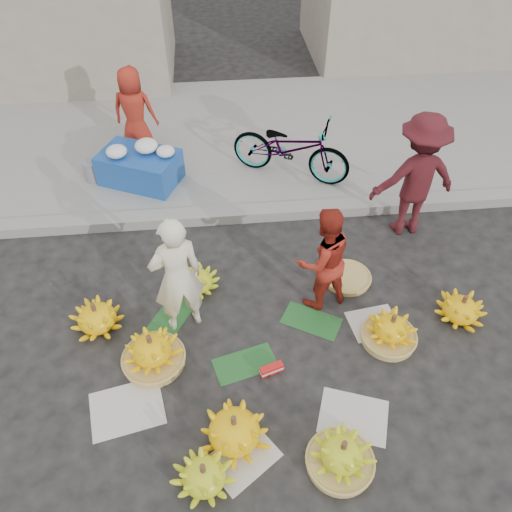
{
  "coord_description": "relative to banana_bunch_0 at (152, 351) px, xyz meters",
  "views": [
    {
      "loc": [
        -0.27,
        -3.18,
        4.5
      ],
      "look_at": [
        0.1,
        0.7,
        0.7
      ],
      "focal_mm": 35.0,
      "sensor_mm": 36.0,
      "label": 1
    }
  ],
  "objects": [
    {
      "name": "ground",
      "position": [
        1.05,
        0.08,
        -0.19
      ],
      "size": [
        80.0,
        80.0,
        0.0
      ],
      "primitive_type": "plane",
      "color": "black",
      "rests_on": "ground"
    },
    {
      "name": "curb",
      "position": [
        1.05,
        2.28,
        -0.12
      ],
      "size": [
        40.0,
        0.25,
        0.15
      ],
      "primitive_type": "cube",
      "color": "gray",
      "rests_on": "ground"
    },
    {
      "name": "sidewalk",
      "position": [
        1.05,
        4.38,
        -0.13
      ],
      "size": [
        40.0,
        4.0,
        0.12
      ],
      "primitive_type": "cube",
      "color": "gray",
      "rests_on": "ground"
    },
    {
      "name": "newspaper_scatter",
      "position": [
        1.05,
        -0.72,
        -0.19
      ],
      "size": [
        3.2,
        1.8,
        0.0
      ],
      "primitive_type": null,
      "color": "silver",
      "rests_on": "ground"
    },
    {
      "name": "banana_leaves",
      "position": [
        0.95,
        0.28,
        -0.19
      ],
      "size": [
        2.0,
        1.0,
        0.0
      ],
      "primitive_type": null,
      "color": "#1A4E21",
      "rests_on": "ground"
    },
    {
      "name": "banana_bunch_0",
      "position": [
        0.0,
        0.0,
        0.0
      ],
      "size": [
        0.65,
        0.65,
        0.45
      ],
      "rotation": [
        0.0,
        0.0,
        -0.01
      ],
      "color": "tan",
      "rests_on": "ground"
    },
    {
      "name": "banana_bunch_1",
      "position": [
        0.5,
        -1.3,
        -0.05
      ],
      "size": [
        0.63,
        0.63,
        0.33
      ],
      "rotation": [
        0.0,
        0.0,
        -0.25
      ],
      "color": "#AAC61C",
      "rests_on": "ground"
    },
    {
      "name": "banana_bunch_2",
      "position": [
        0.79,
        -0.94,
        -0.01
      ],
      "size": [
        0.7,
        0.7,
        0.41
      ],
      "rotation": [
        0.0,
        0.0,
        0.04
      ],
      "color": "yellow",
      "rests_on": "ground"
    },
    {
      "name": "banana_bunch_3",
      "position": [
        1.72,
        -1.26,
        -0.01
      ],
      "size": [
        0.66,
        0.66,
        0.42
      ],
      "rotation": [
        0.0,
        0.0,
        -0.32
      ],
      "color": "tan",
      "rests_on": "ground"
    },
    {
      "name": "banana_bunch_4",
      "position": [
        2.55,
        0.04,
        -0.02
      ],
      "size": [
        0.59,
        0.59,
        0.42
      ],
      "rotation": [
        0.0,
        0.0,
        -0.06
      ],
      "color": "tan",
      "rests_on": "ground"
    },
    {
      "name": "banana_bunch_5",
      "position": [
        3.44,
        0.28,
        -0.04
      ],
      "size": [
        0.71,
        0.71,
        0.35
      ],
      "rotation": [
        0.0,
        0.0,
        -0.34
      ],
      "color": "yellow",
      "rests_on": "ground"
    },
    {
      "name": "banana_bunch_6",
      "position": [
        -0.64,
        0.55,
        -0.03
      ],
      "size": [
        0.78,
        0.78,
        0.37
      ],
      "rotation": [
        0.0,
        0.0,
        -0.42
      ],
      "color": "yellow",
      "rests_on": "ground"
    },
    {
      "name": "banana_bunch_7",
      "position": [
        0.48,
        1.02,
        -0.05
      ],
      "size": [
        0.65,
        0.65,
        0.32
      ],
      "rotation": [
        0.0,
        0.0,
        -0.38
      ],
      "color": "#AAC61C",
      "rests_on": "ground"
    },
    {
      "name": "basket_spare",
      "position": [
        2.3,
        0.97,
        -0.16
      ],
      "size": [
        0.66,
        0.66,
        0.06
      ],
      "primitive_type": "cylinder",
      "rotation": [
        0.0,
        0.0,
        -0.19
      ],
      "color": "tan",
      "rests_on": "ground"
    },
    {
      "name": "incense_stack",
      "position": [
        1.22,
        -0.25,
        -0.14
      ],
      "size": [
        0.26,
        0.15,
        0.1
      ],
      "primitive_type": "cube",
      "rotation": [
        0.0,
        0.0,
        0.32
      ],
      "color": "red",
      "rests_on": "ground"
    },
    {
      "name": "vendor_cream",
      "position": [
        0.31,
        0.5,
        0.57
      ],
      "size": [
        0.64,
        0.52,
        1.52
      ],
      "primitive_type": "imported",
      "rotation": [
        0.0,
        0.0,
        3.47
      ],
      "color": "white",
      "rests_on": "ground"
    },
    {
      "name": "vendor_red",
      "position": [
        1.89,
        0.69,
        0.48
      ],
      "size": [
        0.77,
        0.67,
        1.34
      ],
      "primitive_type": "imported",
      "rotation": [
        0.0,
        0.0,
        3.44
      ],
      "color": "#B32D1B",
      "rests_on": "ground"
    },
    {
      "name": "man_striped",
      "position": [
        3.28,
        1.86,
        0.66
      ],
      "size": [
        1.14,
        0.71,
        1.7
      ],
      "primitive_type": "imported",
      "rotation": [
        0.0,
        0.0,
        3.22
      ],
      "color": "maroon",
      "rests_on": "ground"
    },
    {
      "name": "flower_table",
      "position": [
        -0.31,
        3.16,
        0.19
      ],
      "size": [
        1.28,
        1.08,
        0.64
      ],
      "rotation": [
        0.0,
        0.0,
        -0.43
      ],
      "color": "#174396",
      "rests_on": "sidewalk"
    },
    {
      "name": "grey_bucket",
      "position": [
        -1.02,
        3.27,
        0.08
      ],
      "size": [
        0.27,
        0.27,
        0.31
      ],
      "primitive_type": "cylinder",
      "color": "slate",
      "rests_on": "sidewalk"
    },
    {
      "name": "flower_vendor",
      "position": [
        -0.38,
        3.99,
        0.61
      ],
      "size": [
        0.74,
        0.56,
        1.36
      ],
      "primitive_type": "imported",
      "rotation": [
        0.0,
        0.0,
        2.94
      ],
      "color": "#B32D1B",
      "rests_on": "sidewalk"
    },
    {
      "name": "bicycle",
      "position": [
        1.89,
        3.09,
        0.4
      ],
      "size": [
        1.35,
        1.87,
        0.94
      ],
      "primitive_type": "imported",
      "rotation": [
        0.0,
        0.0,
        1.11
      ],
      "color": "gray",
      "rests_on": "sidewalk"
    }
  ]
}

